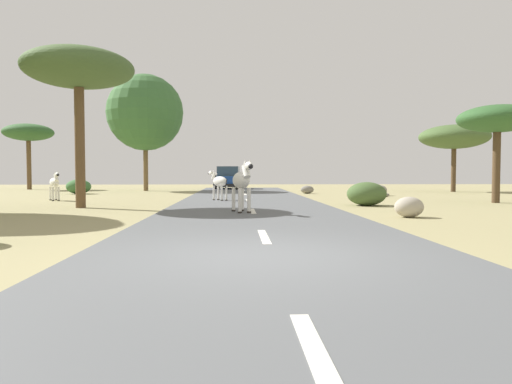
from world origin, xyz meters
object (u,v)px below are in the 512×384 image
at_px(tree_0, 28,133).
at_px(car_0, 228,178).
at_px(rock_4, 379,190).
at_px(tree_7, 79,70).
at_px(bush_1, 367,194).
at_px(rock_3, 372,191).
at_px(rock_1, 385,195).
at_px(zebra_0, 242,181).
at_px(rock_2, 409,207).
at_px(zebra_2, 55,183).
at_px(bush_2, 79,187).
at_px(zebra_1, 219,182).
at_px(tree_5, 454,137).
at_px(tree_1, 497,120).
at_px(rock_0, 307,190).
at_px(tree_2, 145,113).

bearing_deg(tree_0, car_0, -0.95).
bearing_deg(rock_4, tree_7, -148.04).
bearing_deg(bush_1, rock_3, 72.34).
height_order(tree_7, rock_1, tree_7).
relative_size(zebra_0, rock_2, 2.02).
distance_m(car_0, rock_4, 13.64).
relative_size(zebra_0, car_0, 0.38).
bearing_deg(tree_7, rock_1, 27.70).
distance_m(rock_1, rock_4, 1.44).
bearing_deg(rock_2, zebra_2, 147.10).
relative_size(bush_1, bush_2, 1.04).
height_order(zebra_0, rock_3, zebra_0).
height_order(zebra_1, tree_5, tree_5).
relative_size(zebra_0, rock_3, 3.00).
relative_size(zebra_2, tree_1, 0.33).
relative_size(zebra_0, tree_1, 0.41).
relative_size(bush_1, rock_0, 1.91).
distance_m(car_0, rock_2, 23.98).
distance_m(zebra_1, rock_1, 9.53).
distance_m(car_0, rock_0, 9.35).
distance_m(car_0, bush_1, 19.36).
distance_m(tree_2, rock_3, 16.67).
bearing_deg(zebra_2, rock_4, 163.00).
distance_m(rock_1, rock_2, 11.82).
distance_m(zebra_1, rock_4, 10.24).
distance_m(tree_5, tree_7, 24.68).
bearing_deg(bush_1, zebra_0, -144.83).
distance_m(tree_7, rock_3, 18.46).
xyz_separation_m(car_0, bush_1, (5.71, -18.49, -0.38)).
relative_size(zebra_1, tree_1, 0.34).
bearing_deg(zebra_2, zebra_0, 108.27).
height_order(bush_1, rock_2, bush_1).
bearing_deg(rock_4, rock_0, 145.07).
relative_size(tree_0, rock_4, 5.86).
height_order(zebra_0, rock_1, zebra_0).
distance_m(tree_2, rock_4, 17.25).
xyz_separation_m(zebra_1, tree_5, (15.57, 9.95, 2.83)).
bearing_deg(rock_3, zebra_0, -120.92).
bearing_deg(rock_0, rock_3, -6.05).
bearing_deg(rock_0, zebra_1, -124.40).
distance_m(zebra_0, car_0, 22.00).
xyz_separation_m(zebra_2, bush_2, (-1.24, 6.99, -0.37)).
distance_m(zebra_1, tree_2, 14.54).
relative_size(rock_0, rock_4, 0.94).
bearing_deg(rock_3, bush_1, -107.66).
xyz_separation_m(tree_0, rock_4, (24.16, -10.73, -4.06)).
bearing_deg(tree_2, rock_1, -31.78).
distance_m(tree_0, rock_4, 26.75).
bearing_deg(bush_2, bush_1, -36.28).
relative_size(car_0, rock_2, 5.28).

